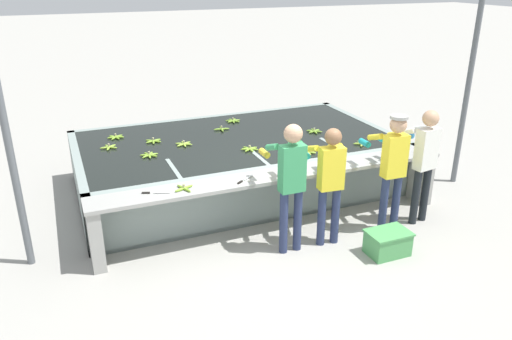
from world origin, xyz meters
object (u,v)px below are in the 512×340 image
object	(u,v)px
worker_0	(291,176)
worker_3	(424,156)
worker_1	(330,176)
banana_bunch_floating_3	(149,155)
banana_bunch_floating_10	(116,137)
knife_0	(152,193)
banana_bunch_floating_1	(314,131)
support_post_right	(467,91)
banana_bunch_floating_6	(362,144)
support_post_left	(8,143)
banana_bunch_floating_2	(307,152)
worker_2	(393,162)
banana_bunch_ledge_0	(184,188)
crate	(388,243)
banana_bunch_floating_4	(250,149)
banana_bunch_floating_0	(233,121)
banana_bunch_floating_7	(184,144)
banana_bunch_floating_5	(153,141)
knife_1	(243,180)
banana_bunch_floating_9	(222,129)

from	to	relation	value
worker_0	worker_3	bearing A→B (deg)	0.55
worker_1	banana_bunch_floating_3	size ratio (longest dim) A/B	5.80
banana_bunch_floating_10	knife_0	bearing A→B (deg)	-87.58
banana_bunch_floating_1	support_post_right	bearing A→B (deg)	-25.59
banana_bunch_floating_3	banana_bunch_floating_6	xyz separation A→B (m)	(3.24, -0.77, 0.00)
banana_bunch_floating_3	support_post_left	size ratio (longest dim) A/B	0.09
worker_1	banana_bunch_floating_1	size ratio (longest dim) A/B	5.75
banana_bunch_floating_2	banana_bunch_floating_10	bearing A→B (deg)	144.43
worker_3	support_post_left	world-z (taller)	support_post_left
worker_2	worker_3	distance (m)	0.58
banana_bunch_ledge_0	crate	distance (m)	2.72
banana_bunch_ledge_0	banana_bunch_floating_4	bearing A→B (deg)	38.96
knife_0	crate	xyz separation A→B (m)	(2.78, -1.17, -0.70)
crate	banana_bunch_floating_0	bearing A→B (deg)	101.44
worker_2	banana_bunch_floating_7	xyz separation A→B (m)	(-2.31, 2.26, -0.16)
banana_bunch_floating_4	banana_bunch_floating_10	distance (m)	2.30
banana_bunch_floating_5	banana_bunch_ledge_0	size ratio (longest dim) A/B	1.03
knife_1	crate	bearing A→B (deg)	-34.63
banana_bunch_floating_6	banana_bunch_ledge_0	xyz separation A→B (m)	(-3.07, -0.62, 0.00)
crate	banana_bunch_floating_5	bearing A→B (deg)	126.71
banana_bunch_ledge_0	banana_bunch_floating_1	bearing A→B (deg)	29.00
banana_bunch_floating_4	support_post_left	xyz separation A→B (m)	(-3.25, -0.66, 0.73)
banana_bunch_floating_7	banana_bunch_floating_9	distance (m)	0.97
crate	banana_bunch_floating_3	bearing A→B (deg)	135.23
worker_1	worker_3	world-z (taller)	worker_3
banana_bunch_floating_4	support_post_left	distance (m)	3.39
banana_bunch_floating_1	banana_bunch_floating_2	bearing A→B (deg)	-124.36
banana_bunch_floating_7	banana_bunch_floating_3	bearing A→B (deg)	-154.10
banana_bunch_floating_0	banana_bunch_floating_9	world-z (taller)	same
worker_0	worker_2	xyz separation A→B (m)	(1.52, -0.04, -0.02)
banana_bunch_floating_4	banana_bunch_floating_6	size ratio (longest dim) A/B	1.01
worker_0	support_post_left	bearing A→B (deg)	163.33
banana_bunch_floating_9	banana_bunch_floating_10	distance (m)	1.78
banana_bunch_floating_5	banana_bunch_floating_2	bearing A→B (deg)	-34.40
banana_bunch_floating_2	banana_bunch_floating_4	bearing A→B (deg)	148.64
banana_bunch_floating_9	crate	world-z (taller)	banana_bunch_floating_9
worker_0	worker_1	size ratio (longest dim) A/B	1.07
support_post_left	support_post_right	xyz separation A→B (m)	(6.83, 0.01, 0.00)
worker_1	worker_2	distance (m)	0.96
banana_bunch_floating_1	banana_bunch_floating_0	bearing A→B (deg)	133.59
worker_0	banana_bunch_floating_1	size ratio (longest dim) A/B	6.14
banana_bunch_floating_0	banana_bunch_floating_5	size ratio (longest dim) A/B	1.00
worker_0	worker_3	xyz separation A→B (m)	(2.09, 0.02, -0.04)
banana_bunch_floating_5	crate	bearing A→B (deg)	-53.29
banana_bunch_floating_2	crate	bearing A→B (deg)	-80.64
worker_1	banana_bunch_floating_0	world-z (taller)	worker_1
worker_2	worker_3	world-z (taller)	worker_2
worker_0	banana_bunch_floating_7	bearing A→B (deg)	109.76
banana_bunch_floating_7	banana_bunch_ledge_0	xyz separation A→B (m)	(-0.45, -1.69, 0.00)
banana_bunch_floating_2	worker_2	bearing A→B (deg)	-60.40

